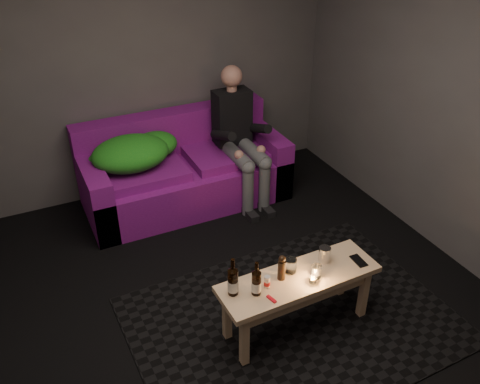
# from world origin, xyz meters

# --- Properties ---
(floor) EXTENTS (4.50, 4.50, 0.00)m
(floor) POSITION_xyz_m (0.00, 0.00, 0.00)
(floor) COLOR black
(floor) RESTS_ON ground
(room) EXTENTS (4.50, 4.50, 4.50)m
(room) POSITION_xyz_m (0.00, 0.47, 1.64)
(room) COLOR silver
(room) RESTS_ON ground
(rug) EXTENTS (2.33, 1.72, 0.01)m
(rug) POSITION_xyz_m (0.37, -0.14, 0.01)
(rug) COLOR black
(rug) RESTS_ON floor
(sofa) EXTENTS (1.97, 0.89, 0.85)m
(sofa) POSITION_xyz_m (0.26, 1.82, 0.31)
(sofa) COLOR #710F77
(sofa) RESTS_ON floor
(green_blanket) EXTENTS (0.87, 0.59, 0.30)m
(green_blanket) POSITION_xyz_m (-0.21, 1.81, 0.64)
(green_blanket) COLOR #167D1F
(green_blanket) RESTS_ON sofa
(person) EXTENTS (0.35, 0.82, 1.31)m
(person) POSITION_xyz_m (0.80, 1.66, 0.68)
(person) COLOR black
(person) RESTS_ON sofa
(coffee_table) EXTENTS (1.16, 0.39, 0.47)m
(coffee_table) POSITION_xyz_m (0.37, -0.19, 0.39)
(coffee_table) COLOR tan
(coffee_table) RESTS_ON rug
(beer_bottle_a) EXTENTS (0.07, 0.07, 0.28)m
(beer_bottle_a) POSITION_xyz_m (-0.11, -0.14, 0.57)
(beer_bottle_a) COLOR black
(beer_bottle_a) RESTS_ON coffee_table
(beer_bottle_b) EXTENTS (0.07, 0.07, 0.26)m
(beer_bottle_b) POSITION_xyz_m (0.03, -0.21, 0.56)
(beer_bottle_b) COLOR black
(beer_bottle_b) RESTS_ON coffee_table
(salt_shaker) EXTENTS (0.05, 0.05, 0.09)m
(salt_shaker) POSITION_xyz_m (0.12, -0.18, 0.51)
(salt_shaker) COLOR silver
(salt_shaker) RESTS_ON coffee_table
(pepper_mill) EXTENTS (0.05, 0.05, 0.14)m
(pepper_mill) POSITION_xyz_m (0.25, -0.15, 0.54)
(pepper_mill) COLOR black
(pepper_mill) RESTS_ON coffee_table
(tumbler_back) EXTENTS (0.10, 0.10, 0.10)m
(tumbler_back) POSITION_xyz_m (0.34, -0.11, 0.52)
(tumbler_back) COLOR white
(tumbler_back) RESTS_ON coffee_table
(tealight) EXTENTS (0.05, 0.05, 0.04)m
(tealight) POSITION_xyz_m (0.42, -0.28, 0.49)
(tealight) COLOR white
(tealight) RESTS_ON coffee_table
(tumbler_front) EXTENTS (0.08, 0.08, 0.09)m
(tumbler_front) POSITION_xyz_m (0.47, -0.24, 0.52)
(tumbler_front) COLOR white
(tumbler_front) RESTS_ON coffee_table
(steel_cup) EXTENTS (0.09, 0.09, 0.12)m
(steel_cup) POSITION_xyz_m (0.62, -0.12, 0.53)
(steel_cup) COLOR #B5B8BC
(steel_cup) RESTS_ON coffee_table
(smartphone) EXTENTS (0.08, 0.14, 0.01)m
(smartphone) POSITION_xyz_m (0.84, -0.23, 0.47)
(smartphone) COLOR black
(smartphone) RESTS_ON coffee_table
(red_lighter) EXTENTS (0.04, 0.08, 0.01)m
(red_lighter) POSITION_xyz_m (0.09, -0.31, 0.48)
(red_lighter) COLOR red
(red_lighter) RESTS_ON coffee_table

